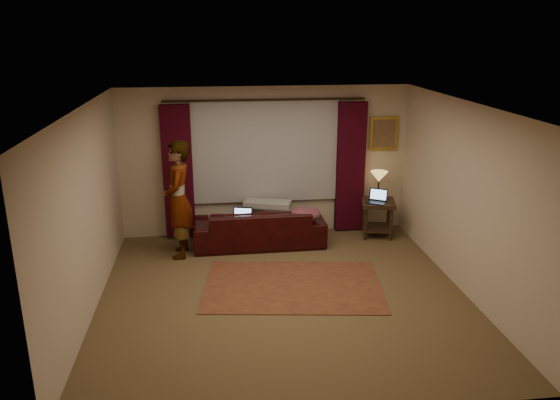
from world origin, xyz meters
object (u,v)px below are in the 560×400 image
object	(u,v)px
laptop_sofa	(241,217)
person	(178,200)
tiffany_lamp	(378,185)
laptop_table	(377,197)
sofa	(259,220)
end_table	(377,218)

from	to	relation	value
laptop_sofa	person	size ratio (longest dim) A/B	0.18
laptop_sofa	person	distance (m)	1.08
tiffany_lamp	laptop_table	size ratio (longest dim) A/B	1.42
sofa	laptop_sofa	world-z (taller)	sofa
end_table	tiffany_lamp	world-z (taller)	tiffany_lamp
sofa	laptop_table	bearing A→B (deg)	-179.82
sofa	person	bearing A→B (deg)	12.53
tiffany_lamp	person	xyz separation A→B (m)	(-3.44, -0.61, 0.05)
sofa	tiffany_lamp	size ratio (longest dim) A/B	4.51
laptop_sofa	person	world-z (taller)	person
sofa	laptop_table	size ratio (longest dim) A/B	6.41
sofa	laptop_sofa	xyz separation A→B (m)	(-0.30, -0.13, 0.12)
sofa	tiffany_lamp	world-z (taller)	tiffany_lamp
laptop_table	tiffany_lamp	bearing A→B (deg)	98.77
laptop_sofa	end_table	bearing A→B (deg)	19.82
end_table	laptop_table	bearing A→B (deg)	-121.51
end_table	laptop_table	xyz separation A→B (m)	(-0.07, -0.11, 0.44)
sofa	end_table	distance (m)	2.11
laptop_table	person	world-z (taller)	person
sofa	person	world-z (taller)	person
person	laptop_table	bearing A→B (deg)	97.21
laptop_sofa	tiffany_lamp	xyz separation A→B (m)	(2.44, 0.44, 0.34)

